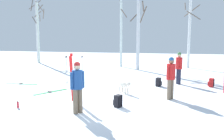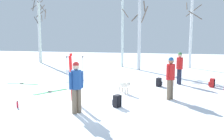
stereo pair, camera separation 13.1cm
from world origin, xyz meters
TOP-DOWN VIEW (x-y plane):
  - ground_plane at (0.00, 0.00)m, footprint 60.00×60.00m
  - person_0 at (-0.38, -0.96)m, footprint 0.35×0.44m
  - person_1 at (2.59, 1.59)m, footprint 0.34×0.45m
  - person_2 at (3.03, 4.96)m, footprint 0.34×0.48m
  - dog at (0.60, 2.14)m, footprint 0.70×0.63m
  - ski_pair_planted_1 at (-1.17, 0.42)m, footprint 0.13×0.19m
  - ski_pair_lying_0 at (-5.18, 2.97)m, footprint 1.79×0.24m
  - ski_pair_lying_1 at (-2.74, 1.60)m, footprint 1.01×1.55m
  - ski_poles_0 at (-2.86, 3.67)m, footprint 0.07×0.22m
  - ski_poles_1 at (-2.23, 4.38)m, footprint 0.07×0.24m
  - backpack_0 at (2.02, 4.12)m, footprint 0.33×0.31m
  - backpack_1 at (0.75, 0.05)m, footprint 0.34×0.32m
  - backpack_2 at (4.62, 4.57)m, footprint 0.33×0.31m
  - water_bottle_0 at (-2.68, -0.90)m, footprint 0.07×0.07m
  - birch_tree_0 at (-10.39, 13.42)m, footprint 1.57×1.70m
  - birch_tree_1 at (-9.91, 12.84)m, footprint 1.49×1.48m
  - birch_tree_2 at (-1.52, 11.91)m, footprint 1.79×1.60m
  - birch_tree_3 at (0.16, 10.17)m, footprint 1.32×1.05m
  - birch_tree_4 at (4.07, 12.42)m, footprint 1.25×1.60m

SIDE VIEW (x-z plane):
  - ground_plane at x=0.00m, z-range 0.00..0.00m
  - ski_pair_lying_0 at x=-5.18m, z-range -0.01..0.03m
  - ski_pair_lying_1 at x=-2.74m, z-range -0.01..0.03m
  - water_bottle_0 at x=-2.68m, z-range -0.01..0.23m
  - backpack_0 at x=2.02m, z-range -0.01..0.43m
  - backpack_1 at x=0.75m, z-range -0.01..0.43m
  - backpack_2 at x=4.62m, z-range -0.01..0.43m
  - dog at x=0.60m, z-range 0.10..0.67m
  - ski_poles_1 at x=-2.23m, z-range 0.05..1.53m
  - ski_poles_0 at x=-2.86m, z-range 0.05..1.55m
  - ski_pair_planted_1 at x=-1.17m, z-range -0.01..1.88m
  - person_0 at x=-0.38m, z-range 0.12..1.84m
  - person_1 at x=2.59m, z-range 0.12..1.84m
  - person_2 at x=3.03m, z-range 0.12..1.84m
  - birch_tree_3 at x=0.16m, z-range 0.11..5.78m
  - birch_tree_4 at x=4.07m, z-range 0.13..5.97m
  - birch_tree_1 at x=-9.91m, z-range 0.07..6.17m
  - birch_tree_0 at x=-10.39m, z-range 0.17..7.25m
  - birch_tree_2 at x=-1.52m, z-range 0.22..7.38m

